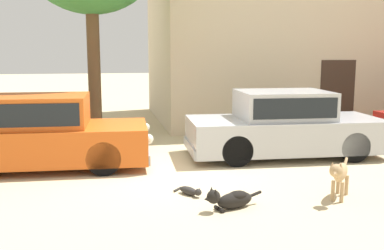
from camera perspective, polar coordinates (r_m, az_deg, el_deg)
The scene contains 7 objects.
ground_plane at distance 8.94m, azimuth -3.45°, elevation -6.03°, with size 80.00×80.00×0.00m, color #CCB78E.
parked_sedan_nearest at distance 9.65m, azimuth -18.65°, elevation -0.91°, with size 4.49×1.96×1.49m.
parked_sedan_second at distance 10.40m, azimuth 11.54°, elevation 0.10°, with size 4.53×2.01×1.48m.
apartment_block at distance 17.81m, azimuth 19.70°, elevation 13.72°, with size 14.28×6.10×7.76m.
stray_dog_spotted at distance 7.62m, azimuth 18.17°, elevation -5.83°, with size 0.76×0.90×0.69m.
stray_dog_tan at distance 6.93m, azimuth 4.95°, elevation -9.27°, with size 1.01×0.41×0.38m.
stray_cat at distance 7.56m, azimuth -0.28°, elevation -8.33°, with size 0.41×0.59×0.16m.
Camera 1 is at (-1.13, -8.54, 2.37)m, focal length 42.18 mm.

